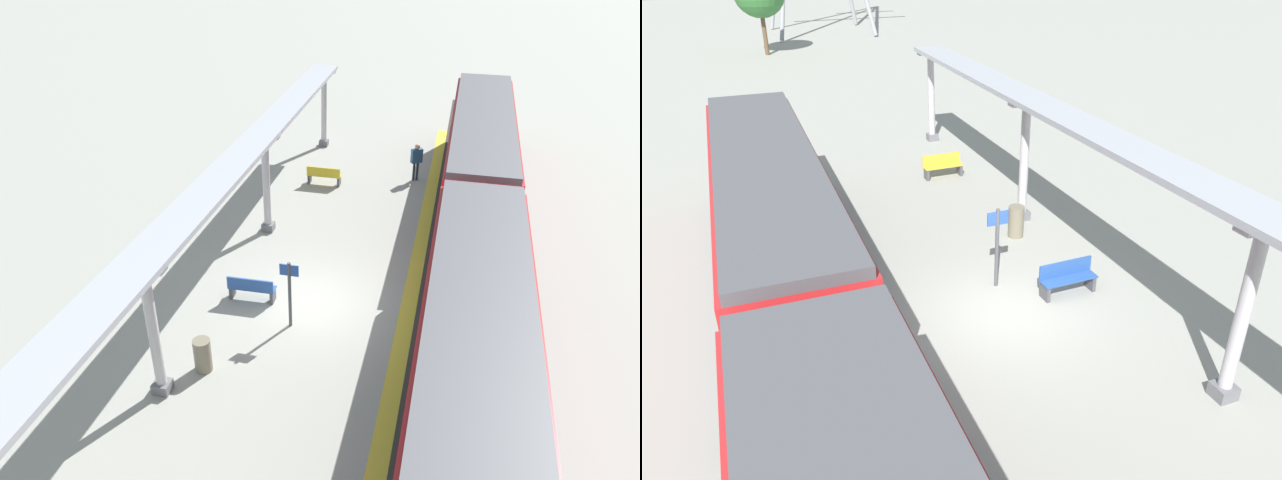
% 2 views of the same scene
% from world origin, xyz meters
% --- Properties ---
extents(ground_plane, '(176.00, 176.00, 0.00)m').
position_xyz_m(ground_plane, '(0.00, 0.00, 0.00)').
color(ground_plane, '#9C9C92').
extents(tactile_edge_strip, '(0.50, 34.77, 0.01)m').
position_xyz_m(tactile_edge_strip, '(-3.00, 0.00, 0.00)').
color(tactile_edge_strip, gold).
rests_on(tactile_edge_strip, ground).
extents(trackbed, '(3.20, 46.77, 0.01)m').
position_xyz_m(trackbed, '(-4.85, 0.00, 0.00)').
color(trackbed, '#38332D').
rests_on(trackbed, ground).
extents(train_near_carriage, '(2.65, 12.93, 3.48)m').
position_xyz_m(train_near_carriage, '(-4.85, -9.71, 1.83)').
color(train_near_carriage, red).
rests_on(train_near_carriage, ground).
extents(train_far_carriage, '(2.65, 12.93, 3.48)m').
position_xyz_m(train_far_carriage, '(-4.85, 3.80, 1.83)').
color(train_far_carriage, red).
rests_on(train_far_carriage, ground).
extents(canopy_pillar_nearest, '(1.10, 0.44, 3.86)m').
position_xyz_m(canopy_pillar_nearest, '(2.80, -13.65, 1.95)').
color(canopy_pillar_nearest, slate).
rests_on(canopy_pillar_nearest, ground).
extents(canopy_pillar_second, '(1.10, 0.44, 3.86)m').
position_xyz_m(canopy_pillar_second, '(2.80, -4.28, 1.95)').
color(canopy_pillar_second, slate).
rests_on(canopy_pillar_second, ground).
extents(canopy_pillar_third, '(1.10, 0.44, 3.86)m').
position_xyz_m(canopy_pillar_third, '(2.80, 4.74, 1.95)').
color(canopy_pillar_third, slate).
rests_on(canopy_pillar_third, ground).
extents(canopy_beam, '(1.20, 28.16, 0.16)m').
position_xyz_m(canopy_beam, '(2.80, 0.03, 3.94)').
color(canopy_beam, '#A8AAB2').
rests_on(canopy_beam, canopy_pillar_nearest).
extents(bench_near_end, '(1.50, 0.45, 0.86)m').
position_xyz_m(bench_near_end, '(1.69, -8.90, 0.44)').
color(bench_near_end, gold).
rests_on(bench_near_end, ground).
extents(bench_mid_platform, '(1.51, 0.48, 0.86)m').
position_xyz_m(bench_mid_platform, '(1.89, 0.30, 0.44)').
color(bench_mid_platform, '#2A519B').
rests_on(bench_mid_platform, ground).
extents(trash_bin, '(0.48, 0.48, 0.98)m').
position_xyz_m(trash_bin, '(2.09, 3.71, 0.49)').
color(trash_bin, '#79705C').
rests_on(trash_bin, ground).
extents(platform_info_sign, '(0.56, 0.10, 2.20)m').
position_xyz_m(platform_info_sign, '(0.34, 1.27, 1.33)').
color(platform_info_sign, '#4C4C51').
rests_on(platform_info_sign, ground).
extents(passenger_waiting_near_edge, '(0.54, 0.44, 1.71)m').
position_xyz_m(passenger_waiting_near_edge, '(-2.19, -10.36, 1.07)').
color(passenger_waiting_near_edge, '#1F2931').
rests_on(passenger_waiting_near_edge, ground).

